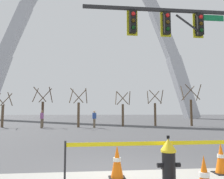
{
  "coord_description": "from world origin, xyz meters",
  "views": [
    {
      "loc": [
        -0.92,
        -5.57,
        1.45
      ],
      "look_at": [
        0.2,
        5.0,
        2.5
      ],
      "focal_mm": 36.82,
      "sensor_mm": 36.0,
      "label": 1
    }
  ],
  "objects": [
    {
      "name": "traffic_cone_curb_edge",
      "position": [
        -0.27,
        -0.45,
        0.36
      ],
      "size": [
        0.36,
        0.36,
        0.73
      ],
      "color": "black",
      "rests_on": "ground"
    },
    {
      "name": "tree_left_mid",
      "position": [
        -5.36,
        17.81,
        1.74
      ],
      "size": [
        1.81,
        1.82,
        3.91
      ],
      "color": "#473323",
      "rests_on": "ground"
    },
    {
      "name": "traffic_cone_mid_sidewalk",
      "position": [
        1.02,
        -1.81,
        0.36
      ],
      "size": [
        0.36,
        0.36,
        0.73
      ],
      "color": "black",
      "rests_on": "ground"
    },
    {
      "name": "tree_right_mid",
      "position": [
        6.24,
        18.38,
        1.68
      ],
      "size": [
        1.75,
        1.76,
        3.79
      ],
      "color": "brown",
      "rests_on": "ground"
    },
    {
      "name": "tree_center_right",
      "position": [
        2.7,
        18.02,
        1.59
      ],
      "size": [
        1.66,
        1.67,
        3.58
      ],
      "color": "brown",
      "rests_on": "ground"
    },
    {
      "name": "ground_plane",
      "position": [
        0.0,
        0.0,
        0.0
      ],
      "size": [
        240.0,
        240.0,
        0.0
      ],
      "primitive_type": "plane",
      "color": "#474749"
    },
    {
      "name": "tree_center_left",
      "position": [
        -1.8,
        16.85,
        1.66
      ],
      "size": [
        1.73,
        1.74,
        3.74
      ],
      "color": "brown",
      "rests_on": "ground"
    },
    {
      "name": "traffic_signal_gantry",
      "position": [
        3.29,
        3.16,
        4.27
      ],
      "size": [
        6.42,
        0.44,
        6.0
      ],
      "color": "#232326",
      "rests_on": "ground"
    },
    {
      "name": "monument_arch",
      "position": [
        0.0,
        45.09,
        18.85
      ],
      "size": [
        48.66,
        2.73,
        42.98
      ],
      "color": "#B2B5BC",
      "rests_on": "ground"
    },
    {
      "name": "pedestrian_standing_center",
      "position": [
        -5.07,
        16.07,
        0.82
      ],
      "size": [
        0.26,
        0.37,
        1.59
      ],
      "color": "brown",
      "rests_on": "ground"
    },
    {
      "name": "fire_hydrant",
      "position": [
        0.66,
        -1.11,
        0.47
      ],
      "size": [
        0.46,
        0.48,
        0.99
      ],
      "color": "black",
      "rests_on": "ground"
    },
    {
      "name": "caution_tape_barrier",
      "position": [
        1.08,
        -0.9,
        0.61
      ],
      "size": [
        4.9,
        0.16,
        0.89
      ],
      "color": "#232326",
      "rests_on": "ground"
    },
    {
      "name": "tree_far_left",
      "position": [
        -9.05,
        17.56,
        1.48
      ],
      "size": [
        1.56,
        1.57,
        3.34
      ],
      "color": "brown",
      "rests_on": "ground"
    },
    {
      "name": "traffic_cone_by_hydrant",
      "position": [
        2.24,
        -0.31,
        0.36
      ],
      "size": [
        0.36,
        0.36,
        0.73
      ],
      "color": "black",
      "rests_on": "ground"
    },
    {
      "name": "pedestrian_walking_left",
      "position": [
        -0.29,
        16.13,
        0.82
      ],
      "size": [
        0.37,
        0.27,
        1.59
      ],
      "color": "brown",
      "rests_on": "ground"
    },
    {
      "name": "tree_far_right",
      "position": [
        9.96,
        17.72,
        1.93
      ],
      "size": [
        2.0,
        2.01,
        4.35
      ],
      "color": "brown",
      "rests_on": "ground"
    }
  ]
}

